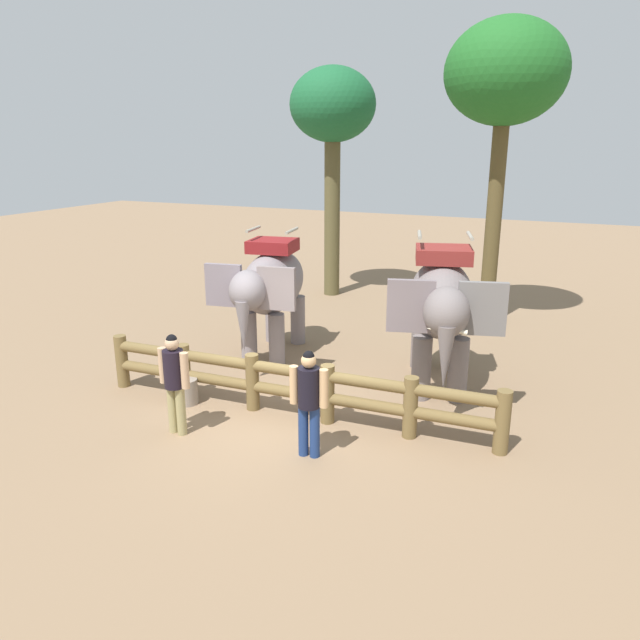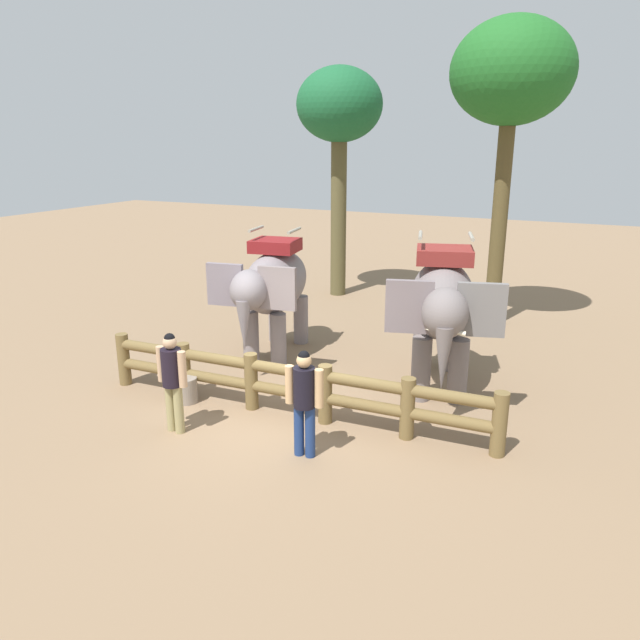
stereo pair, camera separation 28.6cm
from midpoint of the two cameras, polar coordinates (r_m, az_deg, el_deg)
The scene contains 9 objects.
ground_plane at distance 10.75m, azimuth -2.69°, elevation -9.28°, with size 60.00×60.00×0.00m, color #85694D.
log_fence at distance 10.62m, azimuth -2.35°, elevation -6.03°, with size 7.47×0.49×1.05m.
elephant_near_left at distance 13.31m, azimuth -3.89°, elevation 3.21°, with size 1.94×3.39×2.86m.
elephant_center at distance 11.68m, azimuth 12.17°, elevation 1.38°, with size 2.35×3.60×3.02m.
tourist_woman_in_black at distance 9.15m, azimuth -0.60°, elevation -7.23°, with size 0.61×0.36×1.72m.
tourist_man_in_blue at distance 10.15m, azimuth -13.03°, elevation -5.16°, with size 0.61×0.37×1.73m.
tree_far_left at distance 18.58m, azimuth 2.32°, elevation 18.99°, with size 2.52×2.52×6.76m.
tree_back_center at distance 16.11m, azimuth 18.21°, elevation 20.99°, with size 2.93×2.93×7.50m.
feed_bucket at distance 11.52m, azimuth -11.84°, elevation -6.49°, with size 0.41×0.41×0.48m.
Camera 2 is at (4.69, -8.46, 4.71)m, focal length 33.79 mm.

